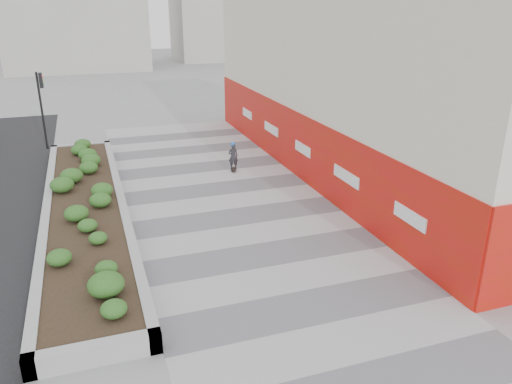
% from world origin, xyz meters
% --- Properties ---
extents(ground, '(160.00, 160.00, 0.00)m').
position_xyz_m(ground, '(0.00, 0.00, 0.00)').
color(ground, gray).
rests_on(ground, ground).
extents(walkway, '(8.00, 36.00, 0.01)m').
position_xyz_m(walkway, '(0.00, 3.00, 0.01)').
color(walkway, '#A8A8AD').
rests_on(walkway, ground).
extents(building, '(6.04, 24.08, 8.00)m').
position_xyz_m(building, '(6.98, 8.98, 3.98)').
color(building, silver).
rests_on(building, ground).
extents(planter, '(3.00, 18.00, 0.90)m').
position_xyz_m(planter, '(-5.50, 7.00, 0.42)').
color(planter, '#9E9EA0').
rests_on(planter, ground).
extents(traffic_signal_near, '(0.33, 0.28, 4.20)m').
position_xyz_m(traffic_signal_near, '(-7.23, 17.50, 2.76)').
color(traffic_signal_near, black).
rests_on(traffic_signal_near, ground).
extents(manhole_cover, '(0.44, 0.44, 0.01)m').
position_xyz_m(manhole_cover, '(0.50, 3.00, 0.00)').
color(manhole_cover, '#595654').
rests_on(manhole_cover, ground).
extents(skateboarder, '(0.50, 0.75, 1.43)m').
position_xyz_m(skateboarder, '(1.39, 10.38, 0.73)').
color(skateboarder, beige).
rests_on(skateboarder, ground).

